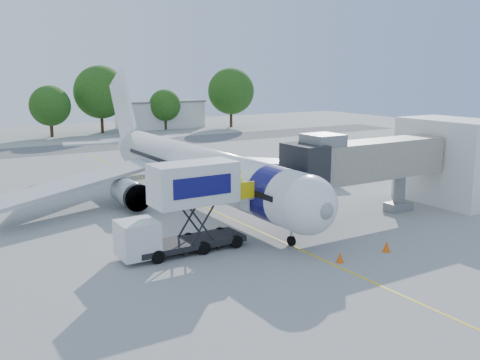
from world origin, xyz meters
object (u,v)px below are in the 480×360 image
aircraft (194,168)px  ground_tug (387,262)px  jet_bridge (359,162)px  catering_hiloader (184,208)px

aircraft → ground_tug: size_ratio=9.05×
jet_bridge → aircraft: bearing=125.7°
catering_hiloader → ground_tug: (7.56, -9.32, -1.97)m
aircraft → catering_hiloader: (-6.27, -11.12, -0.19)m
aircraft → jet_bridge: bearing=-54.3°
aircraft → jet_bridge: (7.99, -11.12, 1.39)m
catering_hiloader → ground_tug: bearing=-51.0°
aircraft → jet_bridge: 13.77m
aircraft → catering_hiloader: bearing=-119.4°
aircraft → ground_tug: (1.29, -20.45, -2.16)m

